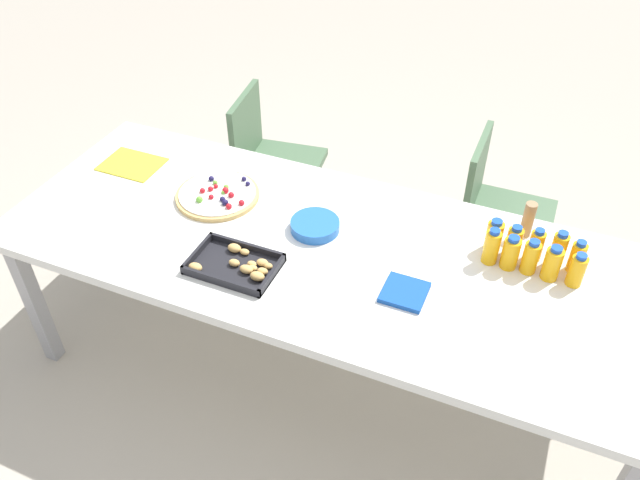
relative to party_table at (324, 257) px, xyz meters
The scene contains 20 objects.
ground_plane 0.69m from the party_table, ahead, with size 12.00×12.00×0.00m, color #B2A899.
party_table is the anchor object (origin of this frame).
chair_near_right 1.06m from the party_table, 51.18° to the right, with size 0.45×0.45×0.83m.
chair_near_left 1.01m from the party_table, 121.86° to the right, with size 0.40×0.40×0.83m.
juice_bottle_0 0.92m from the party_table, 165.32° to the right, with size 0.05×0.05×0.13m.
juice_bottle_1 0.86m from the party_table, 163.80° to the right, with size 0.06×0.06×0.15m.
juice_bottle_2 0.78m from the party_table, 162.06° to the right, with size 0.05×0.05×0.14m.
juice_bottle_3 0.71m from the party_table, 160.82° to the right, with size 0.06×0.06×0.13m.
juice_bottle_4 0.64m from the party_table, 158.27° to the right, with size 0.06×0.06×0.13m.
juice_bottle_5 0.91m from the party_table, 169.92° to the right, with size 0.06×0.06×0.14m.
juice_bottle_6 0.83m from the party_table, 168.92° to the right, with size 0.06×0.06×0.14m.
juice_bottle_7 0.76m from the party_table, 167.42° to the right, with size 0.06×0.06×0.14m.
juice_bottle_8 0.69m from the party_table, 166.42° to the right, with size 0.06×0.06×0.14m.
juice_bottle_9 0.62m from the party_table, 164.75° to the right, with size 0.06×0.06×0.15m.
fruit_pizza 0.54m from the party_table, 12.33° to the right, with size 0.35×0.35×0.05m.
snack_tray 0.35m from the party_table, 43.74° to the left, with size 0.32×0.21×0.04m.
plate_stack 0.13m from the party_table, 47.62° to the right, with size 0.19×0.19×0.04m.
napkin_stack 0.38m from the party_table, 160.49° to the left, with size 0.15×0.15×0.02m, color #194CA5.
cardboard_tube 0.79m from the party_table, 151.95° to the right, with size 0.04×0.04×0.15m, color #9E7A56.
paper_folder 1.02m from the party_table, 10.02° to the right, with size 0.26×0.20×0.01m, color yellow.
Camera 1 is at (-0.70, 1.69, 2.33)m, focal length 35.99 mm.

